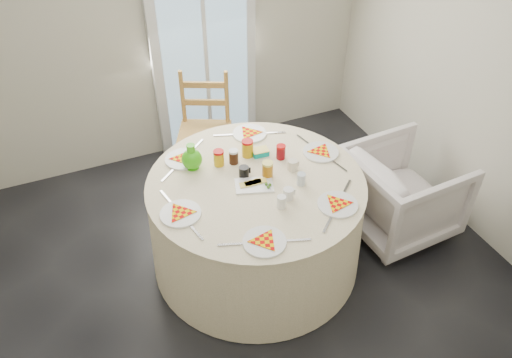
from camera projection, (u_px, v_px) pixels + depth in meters
name	position (u px, v px, depth m)	size (l,w,h in m)	color
floor	(247.00, 290.00, 3.73)	(4.00, 4.00, 0.00)	black
wall_back	(157.00, 26.00, 4.34)	(4.00, 0.02, 2.60)	#BCB5A3
wall_right	(505.00, 82.00, 3.54)	(0.02, 4.00, 2.60)	#BCB5A3
glass_door	(204.00, 48.00, 4.59)	(1.00, 0.08, 2.10)	silver
table	(256.00, 223.00, 3.75)	(1.60, 1.60, 0.81)	#FCE7C0
wooden_chair	(205.00, 136.00, 4.49)	(0.46, 0.44, 1.03)	tan
armchair	(402.00, 190.00, 4.02)	(0.79, 0.74, 0.82)	silver
place_settings	(256.00, 182.00, 3.50)	(1.46, 1.46, 0.03)	white
jar_cluster	(249.00, 157.00, 3.65)	(0.51, 0.26, 0.15)	#954A11
butter_tub	(260.00, 154.00, 3.74)	(0.12, 0.09, 0.05)	#01A9A5
green_pitcher	(192.00, 157.00, 3.56)	(0.15, 0.15, 0.19)	#3ABF11
cheese_platter	(254.00, 187.00, 3.46)	(0.26, 0.17, 0.03)	white
mugs_glasses	(274.00, 176.00, 3.49)	(0.54, 0.54, 0.10)	#AFAFAF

